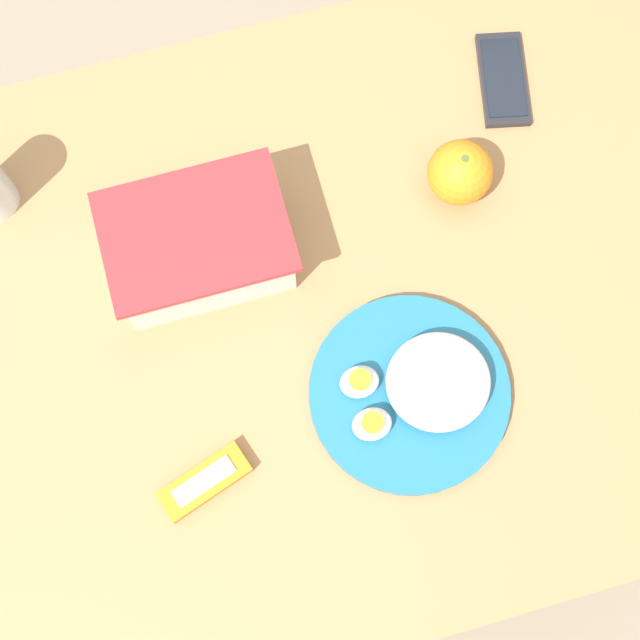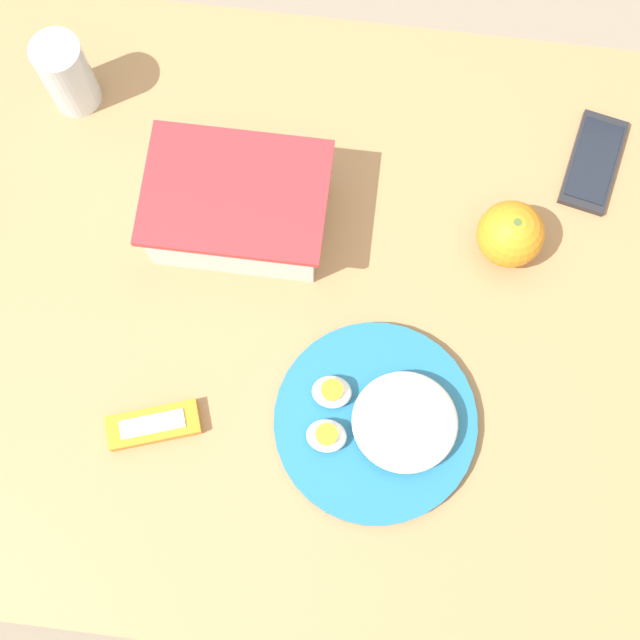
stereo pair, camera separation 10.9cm
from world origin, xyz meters
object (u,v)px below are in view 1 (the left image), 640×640
Objects in this scene: rice_plate at (417,390)px; cell_phone at (503,79)px; food_container at (200,246)px; orange_fruit at (460,173)px; candy_bar at (205,482)px.

rice_plate is 0.45m from cell_phone.
food_container is 1.52× the size of cell_phone.
rice_plate is at bearing -49.21° from food_container.
orange_fruit is 0.17m from cell_phone.
rice_plate is at bearing -117.98° from orange_fruit.
candy_bar is at bearing -144.96° from orange_fruit.
rice_plate is at bearing 7.58° from candy_bar.
rice_plate reaches higher than cell_phone.
cell_phone is at bearing 38.76° from candy_bar.
orange_fruit reaches higher than rice_plate.
candy_bar is 0.66m from cell_phone.
rice_plate is (-0.13, -0.25, -0.02)m from orange_fruit.
food_container is at bearing -163.24° from cell_phone.
candy_bar is 0.81× the size of cell_phone.
food_container is 0.32m from rice_plate.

